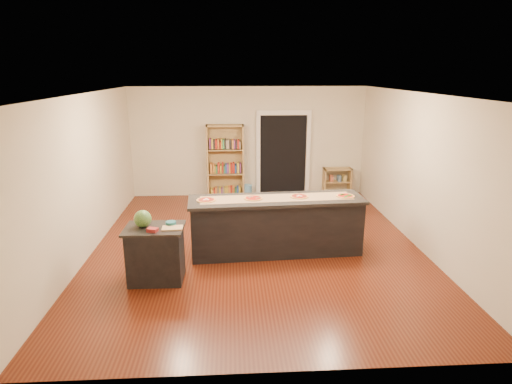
{
  "coord_description": "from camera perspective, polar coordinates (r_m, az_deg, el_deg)",
  "views": [
    {
      "loc": [
        -0.45,
        -7.43,
        3.18
      ],
      "look_at": [
        0.0,
        0.2,
        1.0
      ],
      "focal_mm": 30.0,
      "sensor_mm": 36.0,
      "label": 1
    }
  ],
  "objects": [
    {
      "name": "pizza_c",
      "position": [
        7.61,
        5.78,
        -0.58
      ],
      "size": [
        0.32,
        0.32,
        0.02
      ],
      "color": "tan",
      "rests_on": "kitchen_island"
    },
    {
      "name": "pizza_a",
      "position": [
        7.42,
        -6.66,
        -1.05
      ],
      "size": [
        0.34,
        0.34,
        0.02
      ],
      "color": "tan",
      "rests_on": "kitchen_island"
    },
    {
      "name": "cutting_board",
      "position": [
        6.59,
        -11.09,
        -4.73
      ],
      "size": [
        0.32,
        0.22,
        0.02
      ],
      "primitive_type": "cube",
      "rotation": [
        0.0,
        0.0,
        0.05
      ],
      "color": "tan",
      "rests_on": "side_counter"
    },
    {
      "name": "bookshelf",
      "position": [
        10.95,
        -4.09,
        4.06
      ],
      "size": [
        0.94,
        0.33,
        1.87
      ],
      "primitive_type": "cube",
      "color": "tan",
      "rests_on": "ground"
    },
    {
      "name": "doorway",
      "position": [
        11.16,
        3.64,
        5.67
      ],
      "size": [
        1.4,
        0.09,
        2.21
      ],
      "color": "black",
      "rests_on": "room"
    },
    {
      "name": "side_counter",
      "position": [
        6.87,
        -13.22,
        -8.02
      ],
      "size": [
        0.89,
        0.65,
        0.88
      ],
      "rotation": [
        0.0,
        0.0,
        -0.02
      ],
      "color": "black",
      "rests_on": "ground"
    },
    {
      "name": "kitchen_island",
      "position": [
        7.68,
        2.71,
        -4.45
      ],
      "size": [
        3.08,
        0.83,
        1.02
      ],
      "rotation": [
        0.0,
        0.0,
        0.06
      ],
      "color": "black",
      "rests_on": "ground"
    },
    {
      "name": "kraft_paper",
      "position": [
        7.53,
        2.74,
        -0.79
      ],
      "size": [
        2.7,
        0.63,
        0.0
      ],
      "primitive_type": "cube",
      "rotation": [
        0.0,
        0.0,
        0.06
      ],
      "color": "#9D7451",
      "rests_on": "kitchen_island"
    },
    {
      "name": "package_red",
      "position": [
        6.53,
        -13.64,
        -4.93
      ],
      "size": [
        0.18,
        0.15,
        0.05
      ],
      "primitive_type": "cube",
      "rotation": [
        0.0,
        0.0,
        -0.32
      ],
      "color": "maroon",
      "rests_on": "side_counter"
    },
    {
      "name": "watermelon",
      "position": [
        6.71,
        -14.88,
        -3.48
      ],
      "size": [
        0.27,
        0.27,
        0.27
      ],
      "primitive_type": "sphere",
      "color": "#144214",
      "rests_on": "side_counter"
    },
    {
      "name": "pizza_d",
      "position": [
        7.77,
        11.81,
        -0.51
      ],
      "size": [
        0.33,
        0.33,
        0.02
      ],
      "color": "tan",
      "rests_on": "kitchen_island"
    },
    {
      "name": "pizza_b",
      "position": [
        7.47,
        -0.36,
        -0.83
      ],
      "size": [
        0.34,
        0.34,
        0.02
      ],
      "color": "tan",
      "rests_on": "kitchen_island"
    },
    {
      "name": "waste_bin",
      "position": [
        11.07,
        -1.13,
        0.13
      ],
      "size": [
        0.23,
        0.23,
        0.34
      ],
      "primitive_type": "cylinder",
      "color": "#528DB7",
      "rests_on": "ground"
    },
    {
      "name": "low_shelf",
      "position": [
        11.43,
        10.73,
        1.37
      ],
      "size": [
        0.73,
        0.31,
        0.73
      ],
      "primitive_type": "cube",
      "color": "tan",
      "rests_on": "ground"
    },
    {
      "name": "room",
      "position": [
        7.66,
        0.09,
        2.47
      ],
      "size": [
        6.0,
        7.0,
        2.8
      ],
      "color": "beige",
      "rests_on": "ground"
    },
    {
      "name": "package_teal",
      "position": [
        6.73,
        -11.28,
        -4.13
      ],
      "size": [
        0.16,
        0.16,
        0.06
      ],
      "primitive_type": "cylinder",
      "color": "#195966",
      "rests_on": "side_counter"
    }
  ]
}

